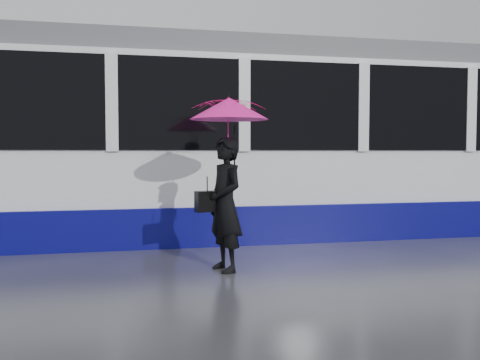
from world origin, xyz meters
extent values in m
plane|color=#2B2B30|center=(0.00, 0.00, 0.00)|extent=(90.00, 90.00, 0.00)
cube|color=#3F3D38|center=(0.00, 1.78, 0.01)|extent=(34.00, 0.07, 0.02)
cube|color=#3F3D38|center=(0.00, 3.22, 0.01)|extent=(34.00, 0.07, 0.02)
cube|color=white|center=(2.84, 2.50, 1.52)|extent=(24.00, 2.40, 2.95)
cube|color=#090965|center=(2.84, 2.50, 0.31)|extent=(24.00, 2.56, 0.62)
cube|color=black|center=(2.84, 2.50, 2.20)|extent=(23.00, 2.48, 1.40)
cube|color=#53565B|center=(2.84, 2.50, 3.17)|extent=(23.60, 2.20, 0.35)
imported|color=black|center=(-0.30, -0.42, 0.83)|extent=(0.55, 0.69, 1.65)
imported|color=#FF1586|center=(-0.25, -0.42, 1.74)|extent=(1.13, 1.14, 0.83)
cone|color=#FF1586|center=(-0.25, -0.42, 2.00)|extent=(1.21, 1.21, 0.27)
cylinder|color=black|center=(-0.25, -0.42, 2.16)|extent=(0.01, 0.01, 0.06)
cylinder|color=black|center=(-0.18, -0.40, 1.43)|extent=(0.02, 0.02, 0.72)
cube|color=black|center=(-0.52, -0.40, 0.87)|extent=(0.32, 0.21, 0.26)
cylinder|color=black|center=(-0.52, -0.40, 1.08)|extent=(0.01, 0.01, 0.18)
camera|label=1|loc=(-1.57, -6.84, 1.47)|focal=40.00mm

